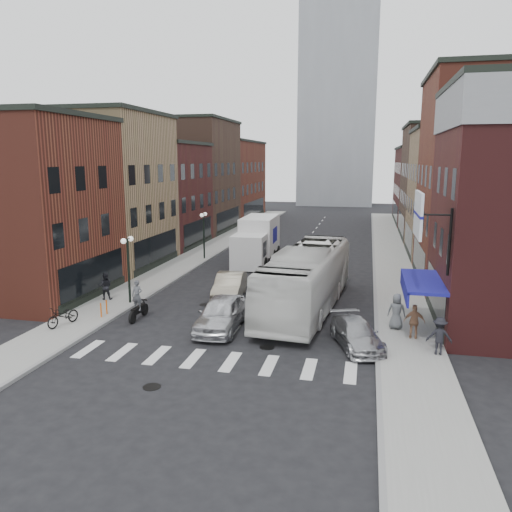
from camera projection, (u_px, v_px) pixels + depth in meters
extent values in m
plane|color=black|center=(231.00, 337.00, 24.55)|extent=(160.00, 160.00, 0.00)
cube|color=gray|center=(207.00, 251.00, 47.44)|extent=(3.00, 74.00, 0.15)
cube|color=gray|center=(391.00, 258.00, 43.78)|extent=(3.00, 74.00, 0.15)
cube|color=gray|center=(222.00, 252.00, 47.13)|extent=(0.20, 74.00, 0.16)
cube|color=gray|center=(374.00, 258.00, 44.12)|extent=(0.20, 74.00, 0.16)
cube|color=silver|center=(213.00, 360.00, 21.68)|extent=(12.00, 2.20, 0.01)
cube|color=maroon|center=(18.00, 210.00, 31.04)|extent=(10.00, 9.00, 11.00)
cube|color=black|center=(94.00, 275.00, 30.71)|extent=(0.08, 7.20, 2.20)
cube|color=black|center=(9.00, 116.00, 29.97)|extent=(10.30, 9.20, 0.30)
cube|color=#A3855A|center=(97.00, 192.00, 40.05)|extent=(10.00, 10.00, 12.00)
cube|color=black|center=(157.00, 249.00, 39.81)|extent=(0.08, 8.00, 2.20)
cube|color=black|center=(92.00, 113.00, 38.88)|extent=(10.30, 10.20, 0.30)
cube|color=#491A1A|center=(150.00, 196.00, 49.82)|extent=(10.00, 10.00, 10.00)
cube|color=black|center=(198.00, 231.00, 49.39)|extent=(0.08, 8.00, 2.20)
cube|color=black|center=(148.00, 143.00, 48.84)|extent=(10.30, 10.20, 0.30)
cube|color=#482F24|center=(188.00, 177.00, 60.07)|extent=(10.00, 12.00, 13.00)
cube|color=black|center=(228.00, 219.00, 59.93)|extent=(0.08, 9.60, 2.20)
cube|color=black|center=(187.00, 120.00, 58.81)|extent=(10.30, 12.20, 0.30)
cube|color=maroon|center=(221.00, 181.00, 73.67)|extent=(10.00, 16.00, 11.00)
cube|color=black|center=(254.00, 208.00, 73.34)|extent=(0.08, 12.80, 2.20)
cube|color=black|center=(221.00, 142.00, 72.60)|extent=(10.30, 16.20, 0.30)
cube|color=black|center=(436.00, 294.00, 26.40)|extent=(0.08, 7.20, 2.20)
cube|color=maroon|center=(502.00, 184.00, 33.40)|extent=(10.00, 10.00, 14.00)
cube|color=black|center=(419.00, 259.00, 35.50)|extent=(0.08, 8.00, 2.20)
cube|color=black|center=(512.00, 71.00, 32.04)|extent=(10.30, 10.20, 0.30)
cube|color=#A3855A|center=(471.00, 196.00, 43.27)|extent=(10.00, 10.00, 11.00)
cube|color=black|center=(409.00, 238.00, 45.08)|extent=(0.08, 8.00, 2.20)
cube|color=black|center=(476.00, 129.00, 42.19)|extent=(10.30, 10.20, 0.30)
cube|color=#482F24|center=(451.00, 184.00, 53.71)|extent=(10.00, 12.00, 12.00)
cube|color=black|center=(401.00, 223.00, 55.62)|extent=(0.08, 9.60, 2.20)
cube|color=black|center=(456.00, 125.00, 52.54)|extent=(10.30, 12.20, 0.30)
cube|color=#491A1A|center=(435.00, 187.00, 67.31)|extent=(10.00, 16.00, 10.00)
cube|color=black|center=(395.00, 211.00, 69.03)|extent=(0.08, 12.80, 2.20)
cube|color=black|center=(437.00, 148.00, 66.33)|extent=(10.30, 16.20, 0.30)
cube|color=navy|center=(423.00, 281.00, 24.47)|extent=(1.80, 5.00, 0.15)
cube|color=navy|center=(404.00, 287.00, 24.72)|extent=(0.10, 5.00, 0.70)
cylinder|color=black|center=(450.00, 242.00, 21.95)|extent=(0.12, 0.12, 3.00)
cylinder|color=black|center=(435.00, 215.00, 21.87)|extent=(1.40, 0.08, 0.08)
cube|color=silver|center=(418.00, 214.00, 22.02)|extent=(0.12, 3.00, 2.00)
cube|color=#9399A0|center=(340.00, 72.00, 94.52)|extent=(14.00, 14.00, 50.00)
cylinder|color=black|center=(129.00, 272.00, 29.59)|extent=(0.14, 0.14, 4.00)
cylinder|color=black|center=(127.00, 239.00, 29.21)|extent=(0.06, 0.90, 0.06)
sphere|color=white|center=(123.00, 241.00, 28.79)|extent=(0.32, 0.32, 0.32)
sphere|color=white|center=(131.00, 239.00, 29.65)|extent=(0.32, 0.32, 0.32)
cylinder|color=black|center=(204.00, 237.00, 43.00)|extent=(0.14, 0.14, 4.00)
cylinder|color=black|center=(203.00, 214.00, 42.62)|extent=(0.06, 0.90, 0.06)
sphere|color=white|center=(202.00, 215.00, 42.20)|extent=(0.32, 0.32, 0.32)
sphere|color=white|center=(205.00, 214.00, 43.06)|extent=(0.32, 0.32, 0.32)
cylinder|color=#D8590C|center=(101.00, 310.00, 27.04)|extent=(0.08, 0.08, 0.80)
cylinder|color=#D8590C|center=(107.00, 307.00, 27.61)|extent=(0.08, 0.08, 0.80)
cube|color=silver|center=(249.00, 251.00, 39.47)|extent=(2.61, 2.82, 2.65)
cube|color=black|center=(249.00, 248.00, 39.42)|extent=(2.62, 1.55, 1.17)
cube|color=silver|center=(260.00, 234.00, 43.18)|extent=(2.79, 5.57, 3.07)
cube|color=navy|center=(260.00, 234.00, 43.18)|extent=(2.74, 2.19, 1.27)
cube|color=black|center=(259.00, 254.00, 43.30)|extent=(2.50, 6.94, 0.37)
cylinder|color=black|center=(235.00, 262.00, 40.12)|extent=(0.30, 0.95, 0.95)
cylinder|color=black|center=(265.00, 263.00, 39.59)|extent=(0.30, 0.95, 0.95)
cylinder|color=black|center=(246.00, 254.00, 43.57)|extent=(0.30, 0.95, 0.95)
cylinder|color=black|center=(273.00, 255.00, 43.04)|extent=(0.30, 0.95, 0.95)
cylinder|color=black|center=(251.00, 250.00, 45.60)|extent=(0.30, 0.95, 0.95)
cylinder|color=black|center=(277.00, 251.00, 45.07)|extent=(0.30, 0.95, 0.95)
cylinder|color=black|center=(145.00, 309.00, 27.92)|extent=(0.14, 0.66, 0.66)
cylinder|color=black|center=(132.00, 318.00, 26.48)|extent=(0.14, 0.66, 0.66)
cube|color=black|center=(139.00, 309.00, 27.16)|extent=(0.33, 1.22, 0.35)
cube|color=black|center=(143.00, 300.00, 27.61)|extent=(0.55, 0.10, 0.06)
imported|color=#4D4F54|center=(137.00, 295.00, 26.90)|extent=(0.63, 0.43, 1.65)
imported|color=silver|center=(307.00, 279.00, 28.79)|extent=(4.27, 13.33, 3.65)
imported|color=silver|center=(221.00, 314.00, 25.47)|extent=(2.14, 5.02, 1.69)
imported|color=#AAA08A|center=(230.00, 286.00, 31.33)|extent=(2.19, 4.88, 1.56)
imported|color=#A3A4A8|center=(357.00, 334.00, 23.13)|extent=(3.06, 4.61, 1.24)
imported|color=black|center=(63.00, 316.00, 25.69)|extent=(1.17, 2.07, 1.03)
imported|color=black|center=(105.00, 286.00, 30.45)|extent=(0.90, 0.67, 1.66)
imported|color=black|center=(439.00, 336.00, 21.81)|extent=(1.11, 0.58, 1.69)
imported|color=#9B6D4E|center=(414.00, 322.00, 23.75)|extent=(1.01, 0.54, 1.68)
imported|color=slate|center=(397.00, 311.00, 25.12)|extent=(0.94, 0.67, 1.82)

